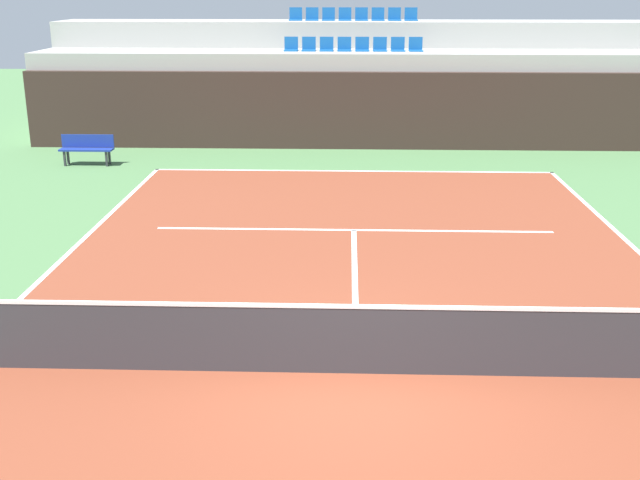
# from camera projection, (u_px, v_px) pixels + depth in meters

# --- Properties ---
(ground_plane) EXTENTS (80.00, 80.00, 0.00)m
(ground_plane) POSITION_uv_depth(u_px,v_px,m) (357.00, 374.00, 10.32)
(ground_plane) COLOR #477042
(court_surface) EXTENTS (11.00, 24.00, 0.01)m
(court_surface) POSITION_uv_depth(u_px,v_px,m) (357.00, 373.00, 10.32)
(court_surface) COLOR brown
(court_surface) RESTS_ON ground_plane
(baseline_far) EXTENTS (11.00, 0.10, 0.00)m
(baseline_far) POSITION_uv_depth(u_px,v_px,m) (353.00, 171.00, 21.69)
(baseline_far) COLOR white
(baseline_far) RESTS_ON court_surface
(service_line_far) EXTENTS (8.26, 0.10, 0.00)m
(service_line_far) POSITION_uv_depth(u_px,v_px,m) (354.00, 230.00, 16.41)
(service_line_far) COLOR white
(service_line_far) RESTS_ON court_surface
(centre_service_line) EXTENTS (0.10, 6.40, 0.00)m
(centre_service_line) POSITION_uv_depth(u_px,v_px,m) (355.00, 285.00, 13.36)
(centre_service_line) COLOR white
(centre_service_line) RESTS_ON court_surface
(back_wall) EXTENTS (20.45, 0.30, 2.37)m
(back_wall) POSITION_uv_depth(u_px,v_px,m) (353.00, 111.00, 24.44)
(back_wall) COLOR #33231E
(back_wall) RESTS_ON ground_plane
(stands_tier_lower) EXTENTS (20.45, 2.40, 2.89)m
(stands_tier_lower) POSITION_uv_depth(u_px,v_px,m) (353.00, 97.00, 25.64)
(stands_tier_lower) COLOR #9E9E99
(stands_tier_lower) RESTS_ON ground_plane
(stands_tier_upper) EXTENTS (20.45, 2.40, 3.74)m
(stands_tier_upper) POSITION_uv_depth(u_px,v_px,m) (352.00, 76.00, 27.79)
(stands_tier_upper) COLOR #9E9E99
(stands_tier_upper) RESTS_ON ground_plane
(seating_row_lower) EXTENTS (4.45, 0.44, 0.44)m
(seating_row_lower) POSITION_uv_depth(u_px,v_px,m) (353.00, 47.00, 25.25)
(seating_row_lower) COLOR #145193
(seating_row_lower) RESTS_ON stands_tier_lower
(seating_row_upper) EXTENTS (4.45, 0.44, 0.44)m
(seating_row_upper) POSITION_uv_depth(u_px,v_px,m) (353.00, 17.00, 27.27)
(seating_row_upper) COLOR #145193
(seating_row_upper) RESTS_ON stands_tier_upper
(tennis_net) EXTENTS (11.08, 0.08, 1.07)m
(tennis_net) POSITION_uv_depth(u_px,v_px,m) (357.00, 339.00, 10.17)
(tennis_net) COLOR black
(tennis_net) RESTS_ON court_surface
(player_bench) EXTENTS (1.50, 0.40, 0.85)m
(player_bench) POSITION_uv_depth(u_px,v_px,m) (87.00, 147.00, 22.38)
(player_bench) COLOR navy
(player_bench) RESTS_ON ground_plane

